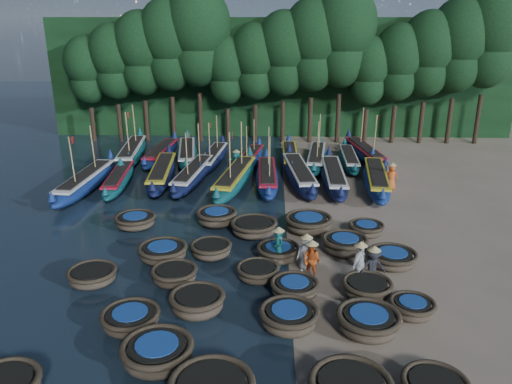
{
  "coord_description": "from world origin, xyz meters",
  "views": [
    {
      "loc": [
        -0.78,
        -21.38,
        10.09
      ],
      "look_at": [
        -1.59,
        3.46,
        1.3
      ],
      "focal_mm": 35.0,
      "sensor_mm": 36.0,
      "label": 1
    }
  ],
  "objects_px": {
    "coracle_15": "(163,252)",
    "long_boat_1": "(119,179)",
    "long_boat_6": "(299,175)",
    "fisherman_4": "(360,263)",
    "coracle_20": "(135,221)",
    "long_boat_8": "(376,179)",
    "long_boat_7": "(334,177)",
    "long_boat_15": "(316,158)",
    "coracle_12": "(258,272)",
    "coracle_23": "(308,223)",
    "coracle_19": "(392,258)",
    "long_boat_0": "(86,182)",
    "long_boat_11": "(187,154)",
    "long_boat_3": "(193,175)",
    "long_boat_10": "(161,153)",
    "fisherman_0": "(306,252)",
    "coracle_10": "(92,276)",
    "fisherman_3": "(373,266)",
    "long_boat_2": "(162,173)",
    "coracle_1": "(157,353)",
    "coracle_7": "(289,317)",
    "long_boat_5": "(267,177)",
    "coracle_16": "(211,249)",
    "long_boat_16": "(349,159)",
    "coracle_5": "(131,319)",
    "fisherman_6": "(392,176)",
    "coracle_13": "(295,288)",
    "coracle_9": "(412,308)",
    "long_boat_17": "(365,153)",
    "coracle_11": "(174,275)",
    "long_boat_13": "(250,159)",
    "long_boat_4": "(235,178)",
    "coracle_22": "(254,227)",
    "coracle_24": "(366,229)",
    "coracle_8": "(368,322)",
    "long_boat_12": "(213,158)"
  },
  "relations": [
    {
      "from": "long_boat_11",
      "to": "long_boat_3",
      "type": "bearing_deg",
      "value": -85.03
    },
    {
      "from": "coracle_12",
      "to": "long_boat_1",
      "type": "xyz_separation_m",
      "value": [
        -9.0,
        11.37,
        0.14
      ]
    },
    {
      "from": "coracle_5",
      "to": "fisherman_6",
      "type": "bearing_deg",
      "value": 50.9
    },
    {
      "from": "coracle_15",
      "to": "long_boat_1",
      "type": "xyz_separation_m",
      "value": [
        -4.82,
        9.81,
        0.09
      ]
    },
    {
      "from": "coracle_1",
      "to": "long_boat_6",
      "type": "relative_size",
      "value": 0.3
    },
    {
      "from": "coracle_8",
      "to": "long_boat_11",
      "type": "relative_size",
      "value": 0.26
    },
    {
      "from": "long_boat_11",
      "to": "coracle_11",
      "type": "bearing_deg",
      "value": -90.98
    },
    {
      "from": "coracle_8",
      "to": "long_boat_13",
      "type": "xyz_separation_m",
      "value": [
        -4.84,
        19.77,
        0.04
      ]
    },
    {
      "from": "long_boat_2",
      "to": "coracle_10",
      "type": "bearing_deg",
      "value": -95.07
    },
    {
      "from": "long_boat_4",
      "to": "long_boat_5",
      "type": "xyz_separation_m",
      "value": [
        1.98,
        0.52,
        -0.06
      ]
    },
    {
      "from": "long_boat_16",
      "to": "fisherman_0",
      "type": "relative_size",
      "value": 4.14
    },
    {
      "from": "coracle_7",
      "to": "long_boat_10",
      "type": "bearing_deg",
      "value": 112.92
    },
    {
      "from": "coracle_12",
      "to": "coracle_16",
      "type": "distance_m",
      "value": 2.87
    },
    {
      "from": "coracle_10",
      "to": "fisherman_4",
      "type": "distance_m",
      "value": 10.57
    },
    {
      "from": "coracle_10",
      "to": "coracle_16",
      "type": "xyz_separation_m",
      "value": [
        4.44,
        2.45,
        0.02
      ]
    },
    {
      "from": "coracle_15",
      "to": "coracle_5",
      "type": "bearing_deg",
      "value": -90.58
    },
    {
      "from": "long_boat_5",
      "to": "fisherman_3",
      "type": "height_order",
      "value": "long_boat_5"
    },
    {
      "from": "long_boat_12",
      "to": "fisherman_0",
      "type": "relative_size",
      "value": 4.49
    },
    {
      "from": "coracle_1",
      "to": "fisherman_0",
      "type": "distance_m",
      "value": 7.93
    },
    {
      "from": "coracle_12",
      "to": "coracle_23",
      "type": "height_order",
      "value": "coracle_23"
    },
    {
      "from": "long_boat_1",
      "to": "long_boat_13",
      "type": "bearing_deg",
      "value": 26.45
    },
    {
      "from": "coracle_9",
      "to": "coracle_15",
      "type": "height_order",
      "value": "coracle_15"
    },
    {
      "from": "long_boat_1",
      "to": "long_boat_15",
      "type": "relative_size",
      "value": 0.93
    },
    {
      "from": "long_boat_0",
      "to": "coracle_8",
      "type": "bearing_deg",
      "value": -40.52
    },
    {
      "from": "long_boat_10",
      "to": "coracle_20",
      "type": "bearing_deg",
      "value": -79.03
    },
    {
      "from": "coracle_23",
      "to": "fisherman_0",
      "type": "distance_m",
      "value": 3.99
    },
    {
      "from": "coracle_15",
      "to": "long_boat_8",
      "type": "xyz_separation_m",
      "value": [
        11.15,
        10.09,
        0.18
      ]
    },
    {
      "from": "long_boat_5",
      "to": "long_boat_2",
      "type": "bearing_deg",
      "value": 174.34
    },
    {
      "from": "long_boat_6",
      "to": "fisherman_4",
      "type": "height_order",
      "value": "fisherman_4"
    },
    {
      "from": "coracle_20",
      "to": "fisherman_4",
      "type": "bearing_deg",
      "value": -27.23
    },
    {
      "from": "coracle_19",
      "to": "long_boat_0",
      "type": "height_order",
      "value": "long_boat_0"
    },
    {
      "from": "coracle_16",
      "to": "coracle_13",
      "type": "bearing_deg",
      "value": -41.97
    },
    {
      "from": "coracle_12",
      "to": "long_boat_4",
      "type": "bearing_deg",
      "value": 98.58
    },
    {
      "from": "long_boat_11",
      "to": "coracle_5",
      "type": "bearing_deg",
      "value": -94.64
    },
    {
      "from": "long_boat_10",
      "to": "long_boat_16",
      "type": "distance_m",
      "value": 13.69
    },
    {
      "from": "coracle_19",
      "to": "long_boat_5",
      "type": "distance_m",
      "value": 11.96
    },
    {
      "from": "coracle_10",
      "to": "fisherman_3",
      "type": "distance_m",
      "value": 11.09
    },
    {
      "from": "coracle_10",
      "to": "coracle_24",
      "type": "bearing_deg",
      "value": 23.13
    },
    {
      "from": "coracle_16",
      "to": "long_boat_17",
      "type": "bearing_deg",
      "value": 59.35
    },
    {
      "from": "long_boat_7",
      "to": "long_boat_10",
      "type": "bearing_deg",
      "value": 156.77
    },
    {
      "from": "coracle_19",
      "to": "coracle_24",
      "type": "height_order",
      "value": "coracle_19"
    },
    {
      "from": "long_boat_6",
      "to": "long_boat_13",
      "type": "distance_m",
      "value": 5.12
    },
    {
      "from": "coracle_16",
      "to": "long_boat_2",
      "type": "bearing_deg",
      "value": 112.62
    },
    {
      "from": "long_boat_16",
      "to": "coracle_7",
      "type": "bearing_deg",
      "value": -101.61
    },
    {
      "from": "long_boat_17",
      "to": "coracle_9",
      "type": "bearing_deg",
      "value": -103.55
    },
    {
      "from": "fisherman_0",
      "to": "long_boat_2",
      "type": "bearing_deg",
      "value": 137.91
    },
    {
      "from": "coracle_12",
      "to": "coracle_19",
      "type": "relative_size",
      "value": 0.88
    },
    {
      "from": "coracle_22",
      "to": "long_boat_17",
      "type": "relative_size",
      "value": 0.32
    },
    {
      "from": "coracle_11",
      "to": "coracle_13",
      "type": "distance_m",
      "value": 4.8
    },
    {
      "from": "long_boat_7",
      "to": "long_boat_15",
      "type": "relative_size",
      "value": 1.08
    }
  ]
}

